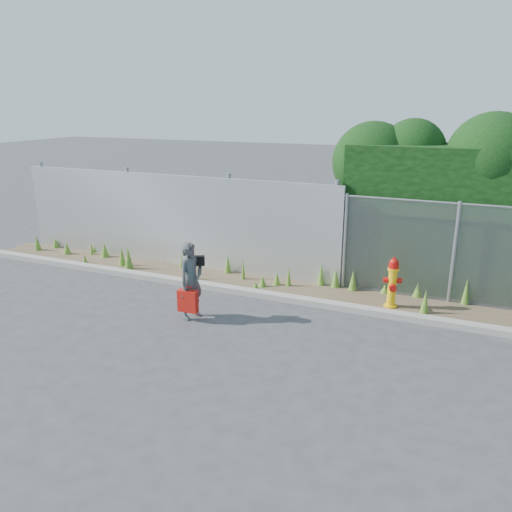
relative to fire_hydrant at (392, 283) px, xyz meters
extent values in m
plane|color=#39393C|center=(-2.17, -2.27, -0.50)|extent=(80.00, 80.00, 0.00)
cube|color=gray|center=(-2.17, -0.47, -0.44)|extent=(16.00, 0.22, 0.12)
cube|color=brown|center=(-2.17, 0.13, -0.49)|extent=(16.00, 1.20, 0.01)
cone|color=#426E21|center=(-3.81, 0.59, -0.28)|extent=(0.16, 0.16, 0.44)
cone|color=#426E21|center=(-0.88, 0.60, -0.27)|extent=(0.18, 0.18, 0.45)
cone|color=#426E21|center=(-7.81, 0.72, -0.33)|extent=(0.16, 0.16, 0.33)
cone|color=#426E21|center=(-1.26, 0.64, -0.29)|extent=(0.19, 0.19, 0.41)
cone|color=#426E21|center=(0.63, -0.05, -0.26)|extent=(0.17, 0.17, 0.47)
cone|color=#426E21|center=(-2.21, 0.32, -0.28)|extent=(0.12, 0.12, 0.43)
cone|color=#426E21|center=(0.42, 0.76, -0.34)|extent=(0.21, 0.21, 0.32)
cone|color=#426E21|center=(-7.74, 0.52, -0.32)|extent=(0.11, 0.11, 0.35)
cone|color=#426E21|center=(-8.36, 0.29, -0.34)|extent=(0.23, 0.23, 0.32)
cone|color=#426E21|center=(-1.58, 0.64, -0.25)|extent=(0.16, 0.16, 0.50)
cone|color=#426E21|center=(-2.47, 0.26, -0.35)|extent=(0.17, 0.17, 0.30)
cone|color=#426E21|center=(-0.22, 0.70, -0.40)|extent=(0.18, 0.18, 0.19)
cone|color=#426E21|center=(-2.75, -0.26, -0.39)|extent=(0.19, 0.19, 0.21)
cone|color=#426E21|center=(-2.72, 0.06, -0.37)|extent=(0.18, 0.18, 0.25)
cone|color=#426E21|center=(-3.30, 0.33, -0.24)|extent=(0.09, 0.09, 0.51)
cone|color=#426E21|center=(-6.42, 0.07, -0.25)|extent=(0.18, 0.18, 0.48)
cone|color=#426E21|center=(1.33, 0.70, -0.23)|extent=(0.15, 0.15, 0.54)
cone|color=#426E21|center=(-5.03, 0.55, -0.33)|extent=(0.14, 0.14, 0.32)
cone|color=#426E21|center=(-6.12, -0.07, -0.23)|extent=(0.21, 0.21, 0.54)
cone|color=#426E21|center=(-9.08, 0.63, -0.36)|extent=(0.18, 0.18, 0.28)
cone|color=#426E21|center=(-4.42, -0.15, -0.26)|extent=(0.13, 0.13, 0.46)
cone|color=#426E21|center=(-7.39, -0.14, -0.37)|extent=(0.11, 0.11, 0.25)
cone|color=#426E21|center=(-6.30, 0.73, -0.37)|extent=(0.09, 0.09, 0.26)
cone|color=#426E21|center=(-7.28, 0.47, -0.31)|extent=(0.23, 0.23, 0.37)
cone|color=#426E21|center=(-9.35, 0.26, -0.29)|extent=(0.19, 0.19, 0.42)
cube|color=silver|center=(-5.42, 0.73, 0.60)|extent=(8.50, 0.08, 2.20)
cylinder|color=gray|center=(-9.47, 0.85, 0.65)|extent=(0.10, 0.10, 2.30)
cylinder|color=gray|center=(-6.67, 0.85, 0.65)|extent=(0.10, 0.10, 2.30)
cylinder|color=gray|center=(-3.87, 0.85, 0.65)|extent=(0.10, 0.10, 2.30)
cylinder|color=gray|center=(-1.37, 0.85, 0.65)|extent=(0.10, 0.10, 2.30)
cylinder|color=gray|center=(-1.12, 0.73, 0.53)|extent=(0.07, 0.07, 2.05)
cylinder|color=gray|center=(1.03, 0.73, 0.53)|extent=(0.07, 0.07, 2.05)
sphere|color=black|center=(-0.86, 1.84, 2.08)|extent=(1.75, 1.75, 1.75)
sphere|color=black|center=(-0.05, 1.97, 2.33)|extent=(1.38, 1.38, 1.38)
sphere|color=black|center=(0.78, 1.65, 1.92)|extent=(1.12, 1.12, 1.12)
sphere|color=black|center=(1.50, 1.77, 2.27)|extent=(1.80, 1.80, 1.80)
cylinder|color=#F1B70C|center=(0.00, 0.01, -0.47)|extent=(0.25, 0.25, 0.05)
cylinder|color=#F1B70C|center=(0.00, 0.01, -0.11)|extent=(0.16, 0.16, 0.77)
cylinder|color=#F1B70C|center=(0.00, 0.01, 0.29)|extent=(0.22, 0.22, 0.05)
cylinder|color=#B20F0A|center=(0.00, 0.01, 0.35)|extent=(0.19, 0.19, 0.09)
sphere|color=#B20F0A|center=(0.00, 0.01, 0.42)|extent=(0.17, 0.17, 0.17)
cylinder|color=#B20F0A|center=(0.00, 0.01, 0.51)|extent=(0.05, 0.05, 0.05)
cylinder|color=#B20F0A|center=(-0.13, 0.01, 0.06)|extent=(0.09, 0.10, 0.10)
cylinder|color=#B20F0A|center=(0.13, 0.01, 0.06)|extent=(0.09, 0.10, 0.10)
cylinder|color=#B20F0A|center=(0.00, -0.12, -0.05)|extent=(0.14, 0.11, 0.14)
imported|color=#0F625F|center=(-3.32, -1.91, 0.23)|extent=(0.48, 0.60, 1.45)
cube|color=#AB1C09|center=(-3.31, -2.08, -0.11)|extent=(0.37, 0.14, 0.41)
cylinder|color=#AB1C09|center=(-3.31, -2.08, 0.16)|extent=(0.17, 0.02, 0.02)
cube|color=black|center=(-3.26, -1.74, 0.56)|extent=(0.24, 0.10, 0.18)
camera|label=1|loc=(1.11, -9.30, 3.33)|focal=35.00mm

